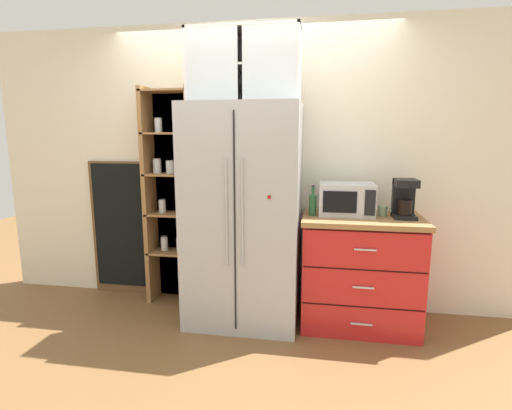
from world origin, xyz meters
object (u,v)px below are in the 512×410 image
(coffee_maker, at_px, (404,198))
(microwave, at_px, (346,199))
(bottle_amber, at_px, (362,201))
(chalkboard_menu, at_px, (121,228))
(bottle_green, at_px, (313,202))
(mug_sage, at_px, (383,211))
(refrigerator, at_px, (244,215))

(coffee_maker, bearing_deg, microwave, 174.59)
(bottle_amber, relative_size, chalkboard_menu, 0.19)
(microwave, height_order, coffee_maker, coffee_maker)
(coffee_maker, distance_m, bottle_amber, 0.33)
(microwave, bearing_deg, bottle_green, -162.94)
(microwave, distance_m, chalkboard_menu, 2.20)
(chalkboard_menu, bearing_deg, coffee_maker, -6.08)
(coffee_maker, relative_size, bottle_amber, 1.26)
(mug_sage, xyz_separation_m, chalkboard_menu, (-2.44, 0.24, -0.30))
(mug_sage, height_order, bottle_green, bottle_green)
(chalkboard_menu, bearing_deg, refrigerator, -14.23)
(mug_sage, height_order, bottle_amber, bottle_amber)
(mug_sage, distance_m, bottle_amber, 0.18)
(refrigerator, bearing_deg, bottle_green, 1.57)
(refrigerator, distance_m, bottle_green, 0.58)
(mug_sage, xyz_separation_m, bottle_amber, (-0.16, 0.05, 0.06))
(bottle_green, xyz_separation_m, bottle_amber, (0.40, 0.12, -0.00))
(coffee_maker, bearing_deg, mug_sage, 168.22)
(microwave, height_order, bottle_amber, microwave)
(refrigerator, distance_m, microwave, 0.86)
(microwave, relative_size, coffee_maker, 1.42)
(bottle_green, relative_size, bottle_amber, 1.00)
(bottle_green, xyz_separation_m, chalkboard_menu, (-1.88, 0.32, -0.37))
(microwave, distance_m, bottle_amber, 0.14)
(bottle_amber, bearing_deg, mug_sage, -17.05)
(mug_sage, bearing_deg, chalkboard_menu, 174.28)
(coffee_maker, height_order, bottle_amber, coffee_maker)
(mug_sage, bearing_deg, refrigerator, -175.50)
(chalkboard_menu, bearing_deg, microwave, -6.22)
(bottle_green, relative_size, chalkboard_menu, 0.19)
(microwave, bearing_deg, refrigerator, -173.26)
(bottle_amber, xyz_separation_m, chalkboard_menu, (-2.28, 0.19, -0.37))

